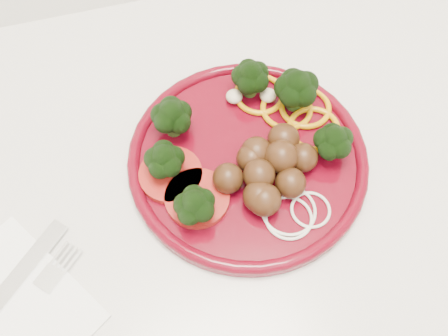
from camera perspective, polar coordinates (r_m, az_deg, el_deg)
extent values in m
cube|color=white|center=(0.98, -6.73, -15.81)|extent=(2.40, 0.60, 0.87)
cube|color=silver|center=(0.56, -11.46, -4.88)|extent=(2.40, 0.60, 0.03)
cylinder|color=#500410|center=(0.55, 2.70, 0.90)|extent=(0.26, 0.26, 0.01)
torus|color=#500410|center=(0.55, 2.73, 1.21)|extent=(0.27, 0.27, 0.01)
sphere|color=#442511|center=(0.52, 0.46, -1.13)|extent=(0.03, 0.03, 0.03)
sphere|color=#442511|center=(0.52, 7.63, -1.65)|extent=(0.03, 0.03, 0.03)
sphere|color=#442511|center=(0.54, 9.05, 1.25)|extent=(0.03, 0.03, 0.03)
sphere|color=#442511|center=(0.52, 4.00, -1.07)|extent=(0.03, 0.03, 0.03)
sphere|color=#442511|center=(0.53, 6.49, 0.91)|extent=(0.03, 0.03, 0.03)
sphere|color=#442511|center=(0.51, 4.64, -3.65)|extent=(0.03, 0.03, 0.03)
sphere|color=#442511|center=(0.54, 6.81, 3.27)|extent=(0.03, 0.03, 0.03)
sphere|color=#442511|center=(0.53, 3.71, 1.78)|extent=(0.03, 0.03, 0.03)
sphere|color=#442511|center=(0.51, 4.06, -3.24)|extent=(0.03, 0.03, 0.03)
sphere|color=#442511|center=(0.53, 3.13, 1.16)|extent=(0.03, 0.03, 0.03)
torus|color=#C28007|center=(0.59, 7.16, 6.75)|extent=(0.06, 0.06, 0.01)
torus|color=#C28007|center=(0.57, 10.22, 4.45)|extent=(0.06, 0.06, 0.01)
torus|color=#C28007|center=(0.60, 4.07, 8.42)|extent=(0.06, 0.06, 0.01)
torus|color=#C28007|center=(0.59, 9.26, 6.88)|extent=(0.06, 0.06, 0.01)
cylinder|color=#720A07|center=(0.54, -6.11, -0.76)|extent=(0.07, 0.07, 0.01)
cylinder|color=#720A07|center=(0.52, -3.08, -3.45)|extent=(0.07, 0.07, 0.01)
torus|color=beige|center=(0.52, 7.40, -5.65)|extent=(0.05, 0.05, 0.00)
torus|color=beige|center=(0.52, 9.86, -4.72)|extent=(0.04, 0.04, 0.00)
torus|color=beige|center=(0.52, 7.39, -4.80)|extent=(0.06, 0.06, 0.00)
ellipsoid|color=#C6B793|center=(0.59, 1.17, 8.11)|extent=(0.02, 0.02, 0.01)
ellipsoid|color=#C6B793|center=(0.57, -4.92, 5.49)|extent=(0.02, 0.02, 0.01)
ellipsoid|color=#C6B793|center=(0.59, 5.03, 8.22)|extent=(0.02, 0.02, 0.01)
cube|color=silver|center=(0.54, -21.82, -10.65)|extent=(0.09, 0.09, 0.00)
cube|color=silver|center=(0.53, -19.33, -11.83)|extent=(0.03, 0.03, 0.00)
cube|color=silver|center=(0.53, -16.93, -10.27)|extent=(0.02, 0.02, 0.00)
cube|color=silver|center=(0.53, -17.42, -9.94)|extent=(0.02, 0.02, 0.00)
cube|color=silver|center=(0.53, -17.90, -9.61)|extent=(0.02, 0.02, 0.00)
cube|color=silver|center=(0.54, -18.37, -9.28)|extent=(0.02, 0.02, 0.00)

